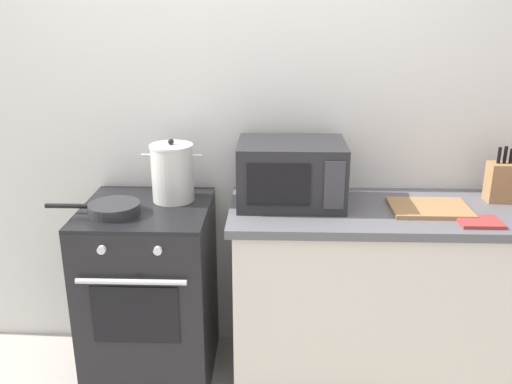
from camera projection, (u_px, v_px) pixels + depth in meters
name	position (u px, v px, depth m)	size (l,w,h in m)	color
back_wall	(283.00, 123.00, 2.82)	(4.40, 0.10, 2.50)	silver
lower_cabinet_right	(402.00, 299.00, 2.74)	(1.64, 0.56, 0.88)	beige
countertop_right	(410.00, 212.00, 2.59)	(1.70, 0.60, 0.04)	#59595E
stove	(151.00, 293.00, 2.75)	(0.60, 0.64, 0.92)	black
stock_pot	(172.00, 173.00, 2.65)	(0.29, 0.21, 0.31)	silver
frying_pan	(113.00, 209.00, 2.51)	(0.43, 0.23, 0.05)	#28282B
microwave	(291.00, 173.00, 2.61)	(0.50, 0.37, 0.30)	#232326
cutting_board	(429.00, 208.00, 2.56)	(0.36, 0.26, 0.02)	#997047
knife_block	(501.00, 182.00, 2.65)	(0.13, 0.10, 0.27)	#997047
oven_mitt	(479.00, 222.00, 2.40)	(0.18, 0.14, 0.02)	#993333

